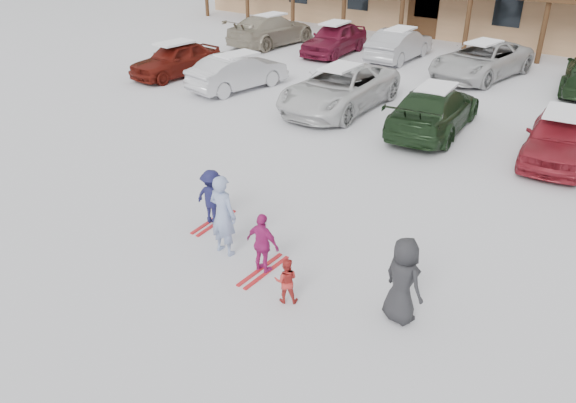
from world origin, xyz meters
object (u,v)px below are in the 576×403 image
Objects in this scene: parked_car_4 at (559,136)px; parked_car_8 at (334,39)px; adult_skier at (223,215)px; parked_car_9 at (399,45)px; child_magenta at (263,244)px; bystander_dark at (403,280)px; parked_car_0 at (176,59)px; parked_car_2 at (340,88)px; child_navy at (212,197)px; parked_car_3 at (434,109)px; parked_car_10 at (481,60)px; parked_car_1 at (238,72)px; parked_car_7 at (271,30)px; toddler_red at (286,281)px.

parked_car_4 is 14.37m from parked_car_8.
adult_skier is 18.28m from parked_car_9.
bystander_dark is at bearing -174.07° from child_magenta.
parked_car_8 is (-9.24, 16.79, 0.11)m from child_magenta.
parked_car_0 is at bearing 51.18° from parked_car_9.
parked_car_9 is (-8.97, 17.30, -0.09)m from bystander_dark.
adult_skier is 10.14m from parked_car_2.
parked_car_3 reaches higher than child_navy.
parked_car_2 is 8.17m from parked_car_9.
parked_car_8 is at bearing -35.07° from bystander_dark.
parked_car_10 reaches higher than parked_car_3.
parked_car_10 is (7.10, 7.63, 0.05)m from parked_car_1.
parked_car_0 is (-12.45, 9.20, 0.06)m from child_magenta.
child_navy is at bearing 13.05° from bystander_dark.
child_magenta is 2.88m from bystander_dark.
child_magenta is 15.48m from parked_car_0.
bystander_dark is 0.30× the size of parked_car_7.
parked_car_3 is 0.93× the size of parked_car_10.
parked_car_3 is 1.13× the size of parked_car_8.
parked_car_10 is at bearing -114.38° from toddler_red.
parked_car_0 is at bearing -135.02° from parked_car_10.
adult_skier is 16.89m from parked_car_10.
parked_car_4 is 0.79× the size of parked_car_7.
child_magenta is 10.01m from parked_car_4.
parked_car_10 is (-1.15, 7.37, 0.02)m from parked_car_3.
child_magenta is at bearing 86.90° from parked_car_3.
parked_car_1 is (-9.92, 9.79, 0.24)m from toddler_red.
child_magenta is 9.60m from parked_car_3.
parked_car_9 is at bearing 131.47° from parked_car_4.
parked_car_3 is 14.16m from parked_car_7.
parked_car_0 is 0.94× the size of parked_car_8.
parked_car_2 is 1.02× the size of parked_car_7.
parked_car_9 reaches higher than child_navy.
parked_car_3 is 3.87m from parked_car_4.
parked_car_4 reaches higher than child_magenta.
parked_car_4 reaches higher than parked_car_1.
parked_car_0 is (-11.33, 9.13, -0.18)m from adult_skier.
parked_car_1 is at bearing -178.59° from parked_car_2.
adult_skier reaches higher than bystander_dark.
parked_car_2 is 11.05m from parked_car_7.
parked_car_3 is at bearing 171.76° from parked_car_4.
adult_skier is at bearing -68.87° from parked_car_8.
parked_car_2 is at bearing 143.73° from parked_car_7.
adult_skier is 0.32× the size of parked_car_2.
parked_car_9 reaches higher than parked_car_4.
parked_car_1 is 4.60m from parked_car_2.
bystander_dark is at bearing 169.10° from child_navy.
parked_car_10 is at bearing -124.49° from parked_car_1.
parked_car_9 is at bearing -44.01° from bystander_dark.
parked_car_7 is 1.21× the size of parked_car_8.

